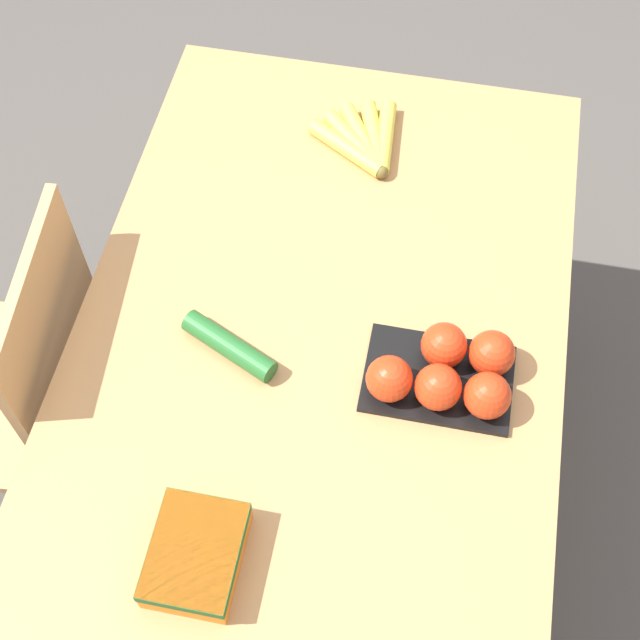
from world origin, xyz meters
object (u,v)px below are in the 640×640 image
chair (20,388)px  cucumber_near (229,346)px  banana_bunch (365,142)px  carrot_bag (196,554)px  tomato_pack (448,373)px

chair → cucumber_near: size_ratio=4.97×
banana_bunch → carrot_bag: carrot_bag is taller
carrot_bag → cucumber_near: carrot_bag is taller
cucumber_near → banana_bunch: bearing=-16.3°
cucumber_near → carrot_bag: bearing=-173.5°
banana_bunch → tomato_pack: (-0.51, -0.22, 0.03)m
chair → tomato_pack: bearing=86.4°
chair → banana_bunch: size_ratio=4.61×
tomato_pack → cucumber_near: size_ratio=1.39×
carrot_bag → cucumber_near: size_ratio=0.94×
banana_bunch → tomato_pack: 0.56m
carrot_bag → cucumber_near: (0.37, 0.04, -0.01)m
carrot_bag → cucumber_near: bearing=6.5°
banana_bunch → chair: bearing=131.2°
banana_bunch → tomato_pack: tomato_pack is taller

